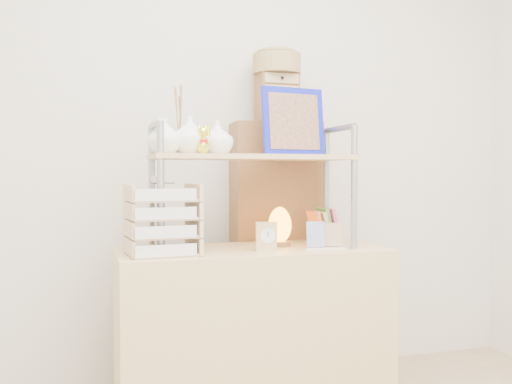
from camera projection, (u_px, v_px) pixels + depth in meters
The scene contains 9 objects.
desk at pixel (252, 331), 2.58m from camera, with size 1.20×0.50×0.75m, color tan.
cabinet at pixel (275, 252), 2.99m from camera, with size 0.45×0.24×1.35m, color brown.
hutch at pixel (233, 150), 2.54m from camera, with size 0.92×0.34×0.75m.
letter_tray at pixel (163, 223), 2.37m from camera, with size 0.29×0.27×0.33m.
salt_lamp at pixel (280, 226), 2.65m from camera, with size 0.12×0.11×0.18m.
desk_clock at pixel (266, 237), 2.48m from camera, with size 0.10×0.06×0.13m.
postcard_stand at pixel (325, 241), 2.56m from camera, with size 0.18×0.08×0.12m.
drawer_chest at pixel (277, 99), 2.94m from camera, with size 0.20×0.16×0.25m.
woven_basket at pixel (277, 65), 2.94m from camera, with size 0.25×0.25×0.10m, color olive.
Camera 1 is at (-0.74, -1.25, 1.09)m, focal length 40.00 mm.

